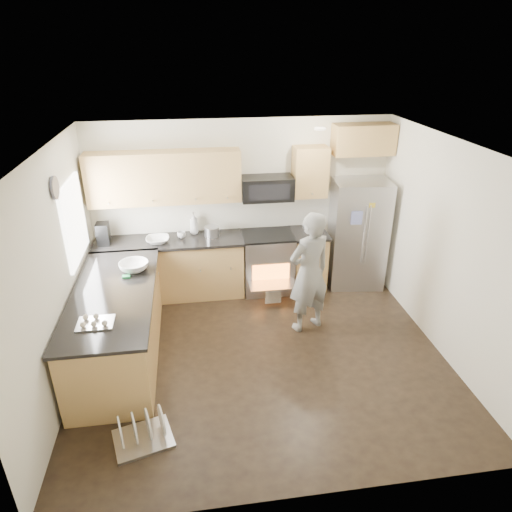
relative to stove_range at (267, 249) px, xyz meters
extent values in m
plane|color=black|center=(-0.35, -1.69, -0.68)|extent=(4.50, 4.50, 0.00)
cube|color=silver|center=(-0.35, 0.31, 0.62)|extent=(4.50, 0.04, 2.60)
cube|color=silver|center=(-0.35, -3.69, 0.62)|extent=(4.50, 0.04, 2.60)
cube|color=silver|center=(-2.60, -1.69, 0.62)|extent=(0.04, 4.00, 2.60)
cube|color=silver|center=(1.90, -1.69, 0.62)|extent=(0.04, 4.00, 2.60)
cube|color=white|center=(-0.35, -1.69, 1.92)|extent=(4.50, 4.00, 0.04)
cube|color=white|center=(-2.58, -0.69, 0.87)|extent=(0.04, 1.00, 1.00)
cylinder|color=#FFEECC|center=(0.55, -0.59, 1.91)|extent=(0.14, 0.14, 0.02)
cylinder|color=#474754|center=(-2.57, -1.24, 1.47)|extent=(0.03, 0.26, 0.26)
cube|color=#B38947|center=(-1.48, 0.01, -0.24)|extent=(2.15, 0.60, 0.87)
cube|color=black|center=(-1.48, 0.00, 0.23)|extent=(2.19, 0.64, 0.04)
cube|color=#B38947|center=(0.65, 0.01, -0.24)|extent=(0.50, 0.60, 0.87)
cube|color=black|center=(0.65, 0.00, 0.23)|extent=(0.54, 0.64, 0.04)
cube|color=#B38947|center=(-1.47, 0.14, 1.15)|extent=(2.16, 0.33, 0.74)
cube|color=#B38947|center=(0.65, 0.14, 1.15)|extent=(0.50, 0.33, 0.74)
cube|color=#B38947|center=(1.43, 0.14, 1.60)|extent=(0.90, 0.33, 0.44)
imported|color=silver|center=(-1.63, -0.07, 0.29)|extent=(0.34, 0.34, 0.08)
imported|color=silver|center=(-1.10, 0.21, 0.41)|extent=(0.13, 0.13, 0.33)
imported|color=silver|center=(-1.29, 0.05, 0.30)|extent=(0.12, 0.12, 0.10)
cylinder|color=#B7B7BC|center=(-0.84, 0.06, 0.32)|extent=(0.22, 0.22, 0.15)
cube|color=black|center=(-2.39, -0.01, 0.41)|extent=(0.17, 0.21, 0.32)
cylinder|color=#B7B7BC|center=(0.64, 0.17, 0.29)|extent=(0.11, 0.11, 0.09)
cube|color=#B38947|center=(-2.10, -1.44, -0.24)|extent=(0.90, 2.30, 0.87)
cube|color=black|center=(-2.10, -1.44, 0.23)|extent=(0.96, 2.36, 0.04)
imported|color=white|center=(-1.89, -0.92, 0.31)|extent=(0.37, 0.37, 0.12)
cube|color=green|center=(-1.97, -1.11, 0.26)|extent=(0.09, 0.06, 0.03)
cube|color=#B7B7BC|center=(-2.18, -2.11, 0.29)|extent=(0.37, 0.28, 0.08)
cube|color=#B7B7BC|center=(0.00, -0.01, -0.23)|extent=(0.76, 0.62, 0.90)
cube|color=black|center=(0.00, -0.01, 0.24)|extent=(0.76, 0.60, 0.03)
cube|color=orange|center=(0.00, -0.33, -0.28)|extent=(0.56, 0.02, 0.34)
cube|color=#B7B7BC|center=(0.00, -0.49, -0.36)|extent=(0.70, 0.34, 0.03)
cube|color=white|center=(0.00, -0.54, -0.50)|extent=(0.24, 0.03, 0.28)
cube|color=black|center=(0.00, 0.11, 0.94)|extent=(0.76, 0.40, 0.34)
cube|color=#B7B7BC|center=(1.42, -0.02, 0.18)|extent=(0.90, 0.74, 1.71)
cylinder|color=#B7B7BC|center=(1.39, -0.35, 0.30)|extent=(0.02, 0.02, 0.93)
cylinder|color=#B7B7BC|center=(1.45, -0.35, 0.30)|extent=(0.02, 0.02, 0.93)
cube|color=pink|center=(1.61, -0.35, 0.11)|extent=(0.22, 0.03, 0.28)
cube|color=#7B85C6|center=(1.25, -0.35, 0.58)|extent=(0.17, 0.02, 0.20)
imported|color=gray|center=(0.35, -1.16, 0.16)|extent=(0.72, 0.60, 1.68)
cube|color=#B7B7BC|center=(-1.73, -2.86, -0.66)|extent=(0.65, 0.57, 0.03)
cylinder|color=silver|center=(-1.93, -2.91, -0.49)|extent=(0.10, 0.30, 0.31)
cylinder|color=silver|center=(-1.80, -2.87, -0.49)|extent=(0.10, 0.30, 0.31)
cylinder|color=silver|center=(-1.67, -2.84, -0.49)|extent=(0.10, 0.30, 0.31)
cylinder|color=silver|center=(-1.54, -2.80, -0.49)|extent=(0.10, 0.30, 0.31)
camera|label=1|loc=(-1.11, -6.29, 2.94)|focal=32.00mm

